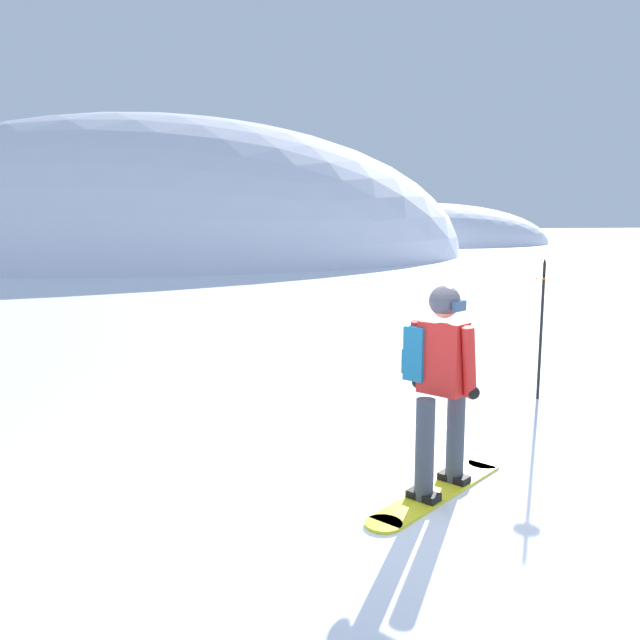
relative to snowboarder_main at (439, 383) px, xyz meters
The scene contains 5 objects.
ground_plane 0.96m from the snowboarder_main, 103.23° to the left, with size 300.00×300.00×0.00m, color white.
ridge_peak_main 39.66m from the snowboarder_main, 88.50° to the left, with size 39.64×35.68×17.36m.
ridge_peak_far 59.46m from the snowboarder_main, 62.55° to the left, with size 23.52×21.17×7.75m.
snowboarder_main is the anchor object (origin of this frame).
piste_marker_near 3.32m from the snowboarder_main, 39.42° to the left, with size 0.20×0.20×1.78m.
Camera 1 is at (-2.43, -4.76, 2.22)m, focal length 36.22 mm.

